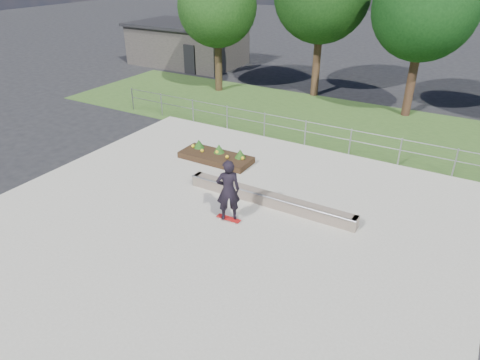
# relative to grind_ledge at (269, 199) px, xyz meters

# --- Properties ---
(ground) EXTENTS (120.00, 120.00, 0.00)m
(ground) POSITION_rel_grind_ledge_xyz_m (-0.94, -2.16, -0.26)
(ground) COLOR black
(ground) RESTS_ON ground
(grass_verge) EXTENTS (30.00, 8.00, 0.02)m
(grass_verge) POSITION_rel_grind_ledge_xyz_m (-0.94, 8.84, -0.25)
(grass_verge) COLOR #325120
(grass_verge) RESTS_ON ground
(concrete_slab) EXTENTS (15.00, 15.00, 0.06)m
(concrete_slab) POSITION_rel_grind_ledge_xyz_m (-0.94, -2.16, -0.23)
(concrete_slab) COLOR #A9A496
(concrete_slab) RESTS_ON ground
(fence) EXTENTS (20.06, 0.06, 1.20)m
(fence) POSITION_rel_grind_ledge_xyz_m (-0.94, 5.34, 0.51)
(fence) COLOR gray
(fence) RESTS_ON ground
(building) EXTENTS (8.40, 5.40, 3.00)m
(building) POSITION_rel_grind_ledge_xyz_m (-14.93, 15.83, 1.25)
(building) COLOR #322F2C
(building) RESTS_ON ground
(tree_far_left) EXTENTS (4.55, 4.55, 7.15)m
(tree_far_left) POSITION_rel_grind_ledge_xyz_m (-8.94, 10.84, 4.59)
(tree_far_left) COLOR #312213
(tree_far_left) RESTS_ON ground
(tree_mid_right) EXTENTS (4.90, 4.90, 7.70)m
(tree_mid_right) POSITION_rel_grind_ledge_xyz_m (2.06, 11.84, 4.97)
(tree_mid_right) COLOR #341E14
(tree_mid_right) RESTS_ON ground
(grind_ledge) EXTENTS (6.00, 0.44, 0.43)m
(grind_ledge) POSITION_rel_grind_ledge_xyz_m (0.00, 0.00, 0.00)
(grind_ledge) COLOR #69594D
(grind_ledge) RESTS_ON concrete_slab
(planter_bed) EXTENTS (3.00, 1.20, 0.61)m
(planter_bed) POSITION_rel_grind_ledge_xyz_m (-3.45, 2.09, -0.02)
(planter_bed) COLOR black
(planter_bed) RESTS_ON concrete_slab
(skateboarder) EXTENTS (0.88, 0.83, 2.10)m
(skateboarder) POSITION_rel_grind_ledge_xyz_m (-0.67, -1.50, 0.88)
(skateboarder) COLOR white
(skateboarder) RESTS_ON concrete_slab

